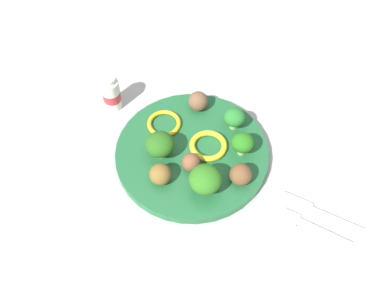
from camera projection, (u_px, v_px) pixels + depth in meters
name	position (u px, v px, depth m)	size (l,w,h in m)	color
ground_plane	(192.00, 156.00, 0.84)	(4.00, 4.00, 0.00)	#B2B2AD
plate	(192.00, 153.00, 0.83)	(0.28, 0.28, 0.02)	#236638
broccoli_floret_mid_right	(205.00, 179.00, 0.75)	(0.06, 0.06, 0.06)	#9DD080
broccoli_floret_near_rim	(160.00, 145.00, 0.79)	(0.05, 0.05, 0.05)	#ACB76B
broccoli_floret_front_right	(243.00, 143.00, 0.80)	(0.04, 0.04, 0.05)	#A9CB7E
broccoli_floret_back_left	(234.00, 118.00, 0.83)	(0.04, 0.04, 0.04)	#90C16F
meatball_center	(198.00, 101.00, 0.87)	(0.04, 0.04, 0.04)	brown
meatball_back_left	(191.00, 162.00, 0.79)	(0.03, 0.03, 0.03)	brown
meatball_back_right	(241.00, 174.00, 0.77)	(0.04, 0.04, 0.04)	brown
meatball_far_rim	(160.00, 174.00, 0.77)	(0.04, 0.04, 0.04)	brown
pepper_ring_far_rim	(208.00, 146.00, 0.82)	(0.07, 0.07, 0.01)	yellow
pepper_ring_front_right	(164.00, 123.00, 0.86)	(0.06, 0.06, 0.01)	gold
napkin	(318.00, 222.00, 0.75)	(0.17, 0.12, 0.01)	white
fork	(311.00, 227.00, 0.74)	(0.12, 0.02, 0.01)	silver
knife	(318.00, 210.00, 0.76)	(0.15, 0.02, 0.01)	silver
yogurt_bottle	(111.00, 94.00, 0.88)	(0.03, 0.03, 0.08)	white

